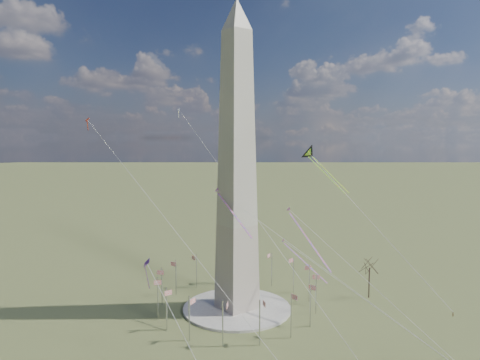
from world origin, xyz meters
TOP-DOWN VIEW (x-y plane):
  - ground at (0.00, 0.00)m, footprint 2000.00×2000.00m
  - plaza at (0.00, 0.00)m, footprint 36.00×36.00m
  - washington_monument at (0.00, 0.00)m, footprint 15.56×15.56m
  - flagpole_ring at (-0.00, -0.00)m, footprint 54.40×54.40m
  - tree_near at (44.12, -19.98)m, footprint 9.44×9.44m
  - person_east at (51.98, -46.39)m, footprint 0.64×0.52m
  - kite_delta_black at (40.30, 5.96)m, footprint 7.80×21.03m
  - kite_diamond_purple at (-32.16, -0.35)m, footprint 2.46×3.20m
  - kite_streamer_left at (17.63, -12.20)m, footprint 5.84×24.19m
  - kite_streamer_mid at (-5.36, -3.07)m, footprint 1.81×19.28m
  - kite_streamer_right at (23.69, -4.83)m, footprint 5.41×18.51m
  - kite_small_red at (-35.02, 39.52)m, footprint 1.32×2.06m
  - kite_small_white at (4.41, 46.45)m, footprint 1.23×1.87m

SIDE VIEW (x-z plane):
  - ground at x=0.00m, z-range 0.00..0.00m
  - plaza at x=0.00m, z-range 0.00..0.80m
  - person_east at x=51.98m, z-range 0.00..1.52m
  - flagpole_ring at x=0.00m, z-range 0.77..13.77m
  - tree_near at x=44.12m, z-range 3.52..20.04m
  - kite_streamer_right at x=23.69m, z-range 8.84..21.71m
  - kite_diamond_purple at x=-32.16m, z-range 16.06..25.41m
  - kite_streamer_left at x=17.63m, z-range 18.66..35.39m
  - kite_streamer_mid at x=-5.36m, z-range 28.89..42.13m
  - washington_monument at x=0.00m, z-range -2.05..97.95m
  - kite_delta_black at x=40.30m, z-range 41.58..59.12m
  - kite_small_red at x=-35.02m, z-range 60.70..65.24m
  - kite_small_white at x=4.41m, z-range 66.48..70.53m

